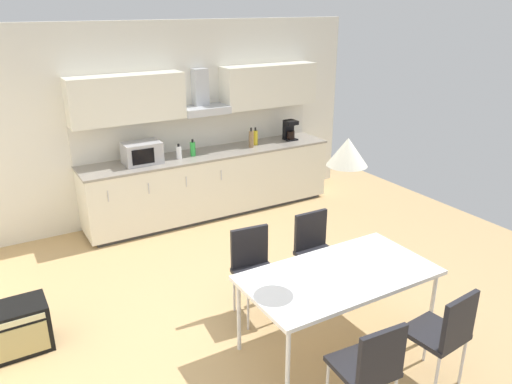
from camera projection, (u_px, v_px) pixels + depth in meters
name	position (u px, v px, depth m)	size (l,w,h in m)	color
ground_plane	(264.00, 308.00, 5.03)	(7.61, 8.34, 0.02)	tan
wall_back	(157.00, 122.00, 6.83)	(6.09, 0.10, 2.67)	silver
kitchen_counter	(211.00, 183.00, 7.13)	(3.61, 0.68, 0.91)	#333333
backsplash_tile	(200.00, 130.00, 7.13)	(3.59, 0.02, 0.50)	silver
upper_wall_cabinets	(203.00, 92.00, 6.80)	(3.59, 0.40, 0.60)	silver
microwave	(142.00, 153.00, 6.46)	(0.48, 0.35, 0.28)	#ADADB2
coffee_maker	(290.00, 130.00, 7.57)	(0.18, 0.19, 0.30)	black
bottle_brown	(251.00, 139.00, 7.18)	(0.07, 0.07, 0.29)	brown
bottle_white	(179.00, 152.00, 6.67)	(0.07, 0.07, 0.20)	white
bottle_yellow	(255.00, 137.00, 7.31)	(0.07, 0.07, 0.26)	yellow
bottle_green	(193.00, 149.00, 6.79)	(0.07, 0.07, 0.23)	green
dining_table	(339.00, 277.00, 4.24)	(1.66, 0.87, 0.73)	white
chair_far_left	(254.00, 264.00, 4.78)	(0.44, 0.44, 0.87)	black
chair_near_left	(371.00, 364.00, 3.45)	(0.43, 0.43, 0.87)	black
chair_near_right	(445.00, 330.00, 3.81)	(0.44, 0.44, 0.87)	black
chair_far_right	(316.00, 246.00, 5.13)	(0.41, 0.41, 0.87)	black
guitar_amp	(18.00, 328.00, 4.34)	(0.52, 0.37, 0.44)	black
pendant_lamp	(348.00, 152.00, 3.84)	(0.32, 0.32, 0.22)	silver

